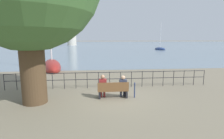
{
  "coord_description": "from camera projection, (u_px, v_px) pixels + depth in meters",
  "views": [
    {
      "loc": [
        -0.96,
        -9.06,
        3.12
      ],
      "look_at": [
        0.0,
        0.5,
        1.48
      ],
      "focal_mm": 28.0,
      "sensor_mm": 36.0,
      "label": 1
    }
  ],
  "objects": [
    {
      "name": "harbor_water",
      "position": [
        95.0,
        43.0,
        165.24
      ],
      "size": [
        600.0,
        300.0,
        0.01
      ],
      "color": "slate",
      "rests_on": "ground_plane"
    },
    {
      "name": "park_bench",
      "position": [
        113.0,
        90.0,
        9.37
      ],
      "size": [
        1.66,
        0.45,
        0.9
      ],
      "color": "brown",
      "rests_on": "ground_plane"
    },
    {
      "name": "seated_person_right",
      "position": [
        123.0,
        85.0,
        9.46
      ],
      "size": [
        0.39,
        0.35,
        1.23
      ],
      "color": "#2D3347",
      "rests_on": "ground_plane"
    },
    {
      "name": "ground_plane",
      "position": [
        113.0,
        98.0,
        9.5
      ],
      "size": [
        1000.0,
        1000.0,
        0.0
      ],
      "primitive_type": "plane",
      "color": "#7A705B"
    },
    {
      "name": "closed_umbrella",
      "position": [
        135.0,
        89.0,
        9.44
      ],
      "size": [
        0.09,
        0.09,
        0.88
      ],
      "color": "navy",
      "rests_on": "ground_plane"
    },
    {
      "name": "sailboat_1",
      "position": [
        52.0,
        66.0,
        18.45
      ],
      "size": [
        3.24,
        6.05,
        11.57
      ],
      "rotation": [
        0.0,
        0.0,
        0.28
      ],
      "color": "maroon",
      "rests_on": "ground_plane"
    },
    {
      "name": "promenade_railing",
      "position": [
        110.0,
        77.0,
        11.43
      ],
      "size": [
        13.17,
        0.04,
        1.05
      ],
      "color": "black",
      "rests_on": "ground_plane"
    },
    {
      "name": "sailboat_2",
      "position": [
        160.0,
        49.0,
        54.88
      ],
      "size": [
        2.84,
        5.55,
        8.85
      ],
      "rotation": [
        0.0,
        0.0,
        0.14
      ],
      "color": "navy",
      "rests_on": "ground_plane"
    },
    {
      "name": "harbor_lighthouse",
      "position": [
        71.0,
        23.0,
        94.79
      ],
      "size": [
        4.93,
        4.93,
        26.0
      ],
      "color": "beige",
      "rests_on": "ground_plane"
    },
    {
      "name": "sailboat_0",
      "position": [
        33.0,
        49.0,
        49.81
      ],
      "size": [
        4.1,
        5.62,
        12.92
      ],
      "rotation": [
        0.0,
        0.0,
        -0.42
      ],
      "color": "white",
      "rests_on": "ground_plane"
    },
    {
      "name": "seated_person_left",
      "position": [
        103.0,
        85.0,
        9.34
      ],
      "size": [
        0.39,
        0.35,
        1.29
      ],
      "color": "maroon",
      "rests_on": "ground_plane"
    }
  ]
}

